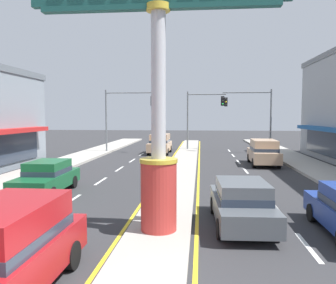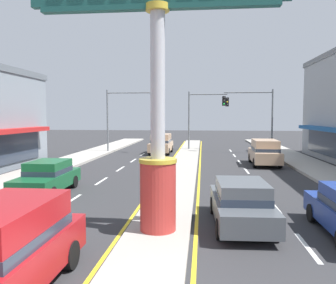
{
  "view_description": "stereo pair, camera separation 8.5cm",
  "coord_description": "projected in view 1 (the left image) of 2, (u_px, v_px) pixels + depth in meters",
  "views": [
    {
      "loc": [
        1.27,
        -4.75,
        3.67
      ],
      "look_at": [
        -0.05,
        8.93,
        2.6
      ],
      "focal_mm": 36.22,
      "sensor_mm": 36.0,
      "label": 1
    },
    {
      "loc": [
        1.35,
        -4.74,
        3.67
      ],
      "look_at": [
        -0.05,
        8.93,
        2.6
      ],
      "focal_mm": 36.22,
      "sensor_mm": 36.0,
      "label": 2
    }
  ],
  "objects": [
    {
      "name": "sidewalk_right",
      "position": [
        332.0,
        176.0,
        20.13
      ],
      "size": [
        2.95,
        60.0,
        0.18
      ],
      "primitive_type": "cube",
      "color": "#ADA89E",
      "rests_on": "ground"
    },
    {
      "name": "traffic_light_right_side",
      "position": [
        252.0,
        110.0,
        32.58
      ],
      "size": [
        4.86,
        0.46,
        6.2
      ],
      "color": "slate",
      "rests_on": "ground"
    },
    {
      "name": "lane_markings",
      "position": [
        180.0,
        173.0,
        21.64
      ],
      "size": [
        8.73,
        52.0,
        0.01
      ],
      "color": "silver",
      "rests_on": "ground"
    },
    {
      "name": "district_sign",
      "position": [
        158.0,
        78.0,
        10.14
      ],
      "size": [
        7.72,
        1.16,
        8.34
      ],
      "color": "#B7332D",
      "rests_on": "median_strip"
    },
    {
      "name": "median_strip",
      "position": [
        181.0,
        169.0,
        22.98
      ],
      "size": [
        1.99,
        52.0,
        0.14
      ],
      "primitive_type": "cube",
      "color": "#A39E93",
      "rests_on": "ground"
    },
    {
      "name": "sedan_far_right_lane",
      "position": [
        47.0,
        177.0,
        15.99
      ],
      "size": [
        1.9,
        4.33,
        1.53
      ],
      "color": "#14562D",
      "rests_on": "ground"
    },
    {
      "name": "suv_far_left_oncoming",
      "position": [
        4.0,
        250.0,
        6.78
      ],
      "size": [
        1.97,
        4.6,
        1.9
      ],
      "color": "maroon",
      "rests_on": "ground"
    },
    {
      "name": "traffic_light_left_side",
      "position": [
        124.0,
        110.0,
        33.06
      ],
      "size": [
        4.86,
        0.46,
        6.2
      ],
      "color": "slate",
      "rests_on": "ground"
    },
    {
      "name": "suv_kerb_right",
      "position": [
        264.0,
        152.0,
        25.1
      ],
      "size": [
        2.06,
        4.65,
        1.9
      ],
      "color": "tan",
      "rests_on": "ground"
    },
    {
      "name": "sedan_near_left_lane",
      "position": [
        242.0,
        203.0,
        11.24
      ],
      "size": [
        1.96,
        4.36,
        1.53
      ],
      "color": "#4C5156",
      "rests_on": "ground"
    },
    {
      "name": "suv_near_right_lane",
      "position": [
        160.0,
        143.0,
        32.8
      ],
      "size": [
        2.02,
        4.63,
        1.9
      ],
      "color": "tan",
      "rests_on": "ground"
    },
    {
      "name": "traffic_light_median_far",
      "position": [
        202.0,
        111.0,
        35.46
      ],
      "size": [
        4.2,
        0.46,
        6.2
      ],
      "color": "slate",
      "rests_on": "ground"
    },
    {
      "name": "sidewalk_left",
      "position": [
        40.0,
        171.0,
        21.86
      ],
      "size": [
        2.95,
        60.0,
        0.18
      ],
      "primitive_type": "cube",
      "color": "#ADA89E",
      "rests_on": "ground"
    }
  ]
}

